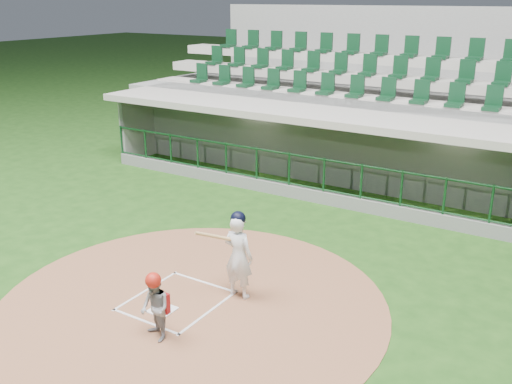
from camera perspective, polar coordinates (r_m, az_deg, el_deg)
ground at (r=11.11m, az=-6.94°, el=-10.15°), size 120.00×120.00×0.00m
dirt_circle at (r=10.81m, az=-6.35°, el=-10.99°), size 7.20×7.20×0.01m
home_plate at (r=10.64m, az=-9.35°, el=-11.55°), size 0.43×0.43×0.02m
batter_box_chalk at (r=10.90m, az=-7.95°, el=-10.71°), size 1.55×1.80×0.01m
dugout_structure at (r=17.05m, az=9.98°, el=3.67°), size 16.40×3.70×3.00m
seating_deck at (r=19.79m, az=13.13°, el=6.96°), size 17.00×6.72×5.15m
batter at (r=10.59m, az=-1.79°, el=-6.25°), size 0.84×0.84×1.71m
catcher at (r=9.60m, az=-10.05°, el=-11.21°), size 0.67×0.61×1.20m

